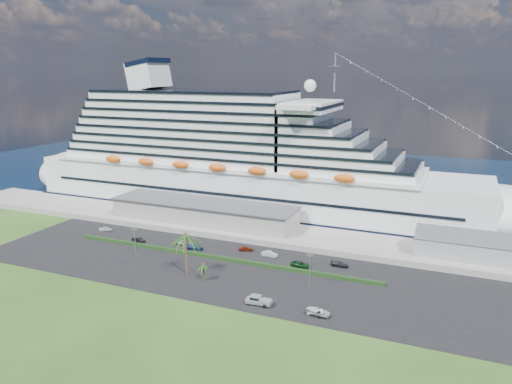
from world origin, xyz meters
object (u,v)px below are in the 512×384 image
at_px(parked_car_3, 195,247).
at_px(pickup_truck, 258,300).
at_px(cruise_ship, 244,163).
at_px(boat_trailer, 318,311).

xyz_separation_m(parked_car_3, pickup_truck, (29.38, -24.25, 0.38)).
distance_m(cruise_ship, boat_trailer, 84.22).
bearing_deg(cruise_ship, pickup_truck, -63.51).
bearing_deg(boat_trailer, cruise_ship, 124.72).
relative_size(cruise_ship, boat_trailer, 32.21).
height_order(cruise_ship, parked_car_3, cruise_ship).
bearing_deg(boat_trailer, pickup_truck, -179.52).
relative_size(parked_car_3, pickup_truck, 0.85).
height_order(parked_car_3, boat_trailer, boat_trailer).
relative_size(parked_car_3, boat_trailer, 0.83).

